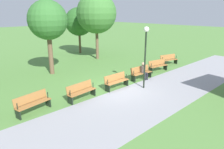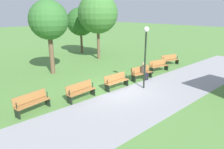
{
  "view_description": "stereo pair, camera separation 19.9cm",
  "coord_description": "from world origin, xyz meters",
  "px_view_note": "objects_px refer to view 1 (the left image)",
  "views": [
    {
      "loc": [
        8.56,
        8.52,
        4.58
      ],
      "look_at": [
        0.0,
        -0.45,
        0.8
      ],
      "focal_mm": 33.37,
      "sensor_mm": 36.0,
      "label": 1
    },
    {
      "loc": [
        8.42,
        8.65,
        4.58
      ],
      "look_at": [
        0.0,
        -0.45,
        0.8
      ],
      "focal_mm": 33.37,
      "sensor_mm": 36.0,
      "label": 2
    }
  ],
  "objects_px": {
    "bench_3": "(116,81)",
    "lamp_post": "(146,46)",
    "tree_4": "(48,20)",
    "bench_1": "(158,65)",
    "tree_1": "(79,22)",
    "bench_5": "(33,103)",
    "bench_4": "(81,91)",
    "tree_0": "(96,13)",
    "person_seated": "(144,70)",
    "bench_2": "(141,72)",
    "bench_0": "(169,59)"
  },
  "relations": [
    {
      "from": "person_seated",
      "to": "tree_4",
      "type": "xyz_separation_m",
      "value": [
        3.99,
        -5.66,
        3.31
      ]
    },
    {
      "from": "tree_4",
      "to": "bench_3",
      "type": "bearing_deg",
      "value": 103.28
    },
    {
      "from": "bench_5",
      "to": "bench_2",
      "type": "bearing_deg",
      "value": 167.29
    },
    {
      "from": "bench_1",
      "to": "tree_1",
      "type": "height_order",
      "value": "tree_1"
    },
    {
      "from": "person_seated",
      "to": "lamp_post",
      "type": "height_order",
      "value": "lamp_post"
    },
    {
      "from": "bench_3",
      "to": "tree_1",
      "type": "relative_size",
      "value": 0.34
    },
    {
      "from": "bench_1",
      "to": "person_seated",
      "type": "xyz_separation_m",
      "value": [
        2.42,
        0.49,
        0.16
      ]
    },
    {
      "from": "bench_4",
      "to": "lamp_post",
      "type": "bearing_deg",
      "value": 156.71
    },
    {
      "from": "person_seated",
      "to": "lamp_post",
      "type": "distance_m",
      "value": 2.67
    },
    {
      "from": "bench_0",
      "to": "lamp_post",
      "type": "xyz_separation_m",
      "value": [
        6.3,
        2.16,
        2.16
      ]
    },
    {
      "from": "person_seated",
      "to": "tree_1",
      "type": "distance_m",
      "value": 11.67
    },
    {
      "from": "bench_5",
      "to": "tree_4",
      "type": "bearing_deg",
      "value": -136.15
    },
    {
      "from": "bench_3",
      "to": "tree_1",
      "type": "bearing_deg",
      "value": -114.87
    },
    {
      "from": "bench_4",
      "to": "tree_4",
      "type": "distance_m",
      "value": 6.63
    },
    {
      "from": "lamp_post",
      "to": "tree_0",
      "type": "bearing_deg",
      "value": -111.2
    },
    {
      "from": "bench_0",
      "to": "tree_0",
      "type": "xyz_separation_m",
      "value": [
        3.04,
        -6.25,
        3.9
      ]
    },
    {
      "from": "bench_4",
      "to": "tree_0",
      "type": "distance_m",
      "value": 10.79
    },
    {
      "from": "bench_4",
      "to": "bench_3",
      "type": "bearing_deg",
      "value": 172.38
    },
    {
      "from": "bench_3",
      "to": "lamp_post",
      "type": "distance_m",
      "value": 2.75
    },
    {
      "from": "tree_1",
      "to": "person_seated",
      "type": "bearing_deg",
      "value": 77.53
    },
    {
      "from": "tree_4",
      "to": "bench_5",
      "type": "bearing_deg",
      "value": 54.03
    },
    {
      "from": "bench_4",
      "to": "person_seated",
      "type": "distance_m",
      "value": 5.22
    },
    {
      "from": "person_seated",
      "to": "bench_2",
      "type": "bearing_deg",
      "value": -49.57
    },
    {
      "from": "bench_4",
      "to": "tree_0",
      "type": "bearing_deg",
      "value": -139.84
    },
    {
      "from": "bench_2",
      "to": "tree_1",
      "type": "bearing_deg",
      "value": -98.09
    },
    {
      "from": "person_seated",
      "to": "lamp_post",
      "type": "relative_size",
      "value": 0.32
    },
    {
      "from": "tree_4",
      "to": "lamp_post",
      "type": "xyz_separation_m",
      "value": [
        -2.6,
        6.77,
        -1.32
      ]
    },
    {
      "from": "tree_0",
      "to": "tree_4",
      "type": "relative_size",
      "value": 1.16
    },
    {
      "from": "bench_5",
      "to": "person_seated",
      "type": "distance_m",
      "value": 7.76
    },
    {
      "from": "bench_1",
      "to": "lamp_post",
      "type": "relative_size",
      "value": 0.48
    },
    {
      "from": "lamp_post",
      "to": "bench_2",
      "type": "bearing_deg",
      "value": -135.48
    },
    {
      "from": "bench_5",
      "to": "person_seated",
      "type": "xyz_separation_m",
      "value": [
        -7.74,
        0.49,
        0.16
      ]
    },
    {
      "from": "tree_1",
      "to": "bench_4",
      "type": "bearing_deg",
      "value": 54.91
    },
    {
      "from": "bench_5",
      "to": "lamp_post",
      "type": "distance_m",
      "value": 6.9
    },
    {
      "from": "bench_2",
      "to": "bench_4",
      "type": "distance_m",
      "value": 5.1
    },
    {
      "from": "bench_3",
      "to": "tree_4",
      "type": "distance_m",
      "value": 6.74
    },
    {
      "from": "bench_2",
      "to": "bench_5",
      "type": "relative_size",
      "value": 0.99
    },
    {
      "from": "bench_1",
      "to": "bench_3",
      "type": "distance_m",
      "value": 5.1
    },
    {
      "from": "bench_0",
      "to": "person_seated",
      "type": "bearing_deg",
      "value": 27.33
    },
    {
      "from": "bench_3",
      "to": "tree_4",
      "type": "height_order",
      "value": "tree_4"
    },
    {
      "from": "bench_1",
      "to": "bench_5",
      "type": "xyz_separation_m",
      "value": [
        10.17,
        0.0,
        0.0
      ]
    },
    {
      "from": "bench_1",
      "to": "tree_1",
      "type": "distance_m",
      "value": 10.98
    },
    {
      "from": "bench_1",
      "to": "tree_1",
      "type": "xyz_separation_m",
      "value": [
        -0.02,
        -10.56,
        3.0
      ]
    },
    {
      "from": "bench_5",
      "to": "person_seated",
      "type": "height_order",
      "value": "person_seated"
    },
    {
      "from": "bench_0",
      "to": "bench_2",
      "type": "height_order",
      "value": "same"
    },
    {
      "from": "bench_0",
      "to": "bench_1",
      "type": "relative_size",
      "value": 1.0
    },
    {
      "from": "lamp_post",
      "to": "bench_5",
      "type": "bearing_deg",
      "value": -14.09
    },
    {
      "from": "tree_4",
      "to": "tree_0",
      "type": "bearing_deg",
      "value": -164.43
    },
    {
      "from": "bench_1",
      "to": "tree_0",
      "type": "bearing_deg",
      "value": -75.18
    },
    {
      "from": "tree_1",
      "to": "lamp_post",
      "type": "xyz_separation_m",
      "value": [
        3.83,
        12.16,
        -0.84
      ]
    }
  ]
}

